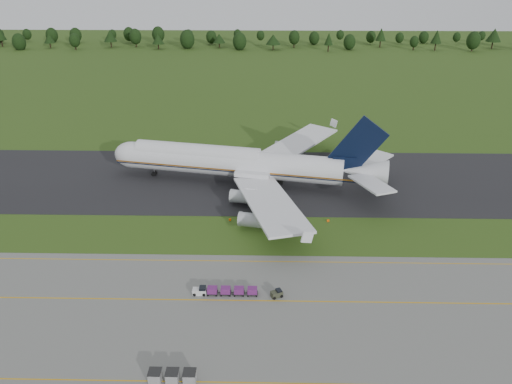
{
  "coord_description": "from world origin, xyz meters",
  "views": [
    {
      "loc": [
        6.38,
        -90.56,
        53.95
      ],
      "look_at": [
        4.52,
        2.0,
        9.09
      ],
      "focal_mm": 35.0,
      "sensor_mm": 36.0,
      "label": 1
    }
  ],
  "objects_px": {
    "baggage_train": "(224,291)",
    "utility_cart": "(277,294)",
    "uld_row": "(172,376)",
    "aircraft": "(239,163)",
    "edge_markers": "(279,220)"
  },
  "relations": [
    {
      "from": "baggage_train",
      "to": "utility_cart",
      "type": "distance_m",
      "value": 9.13
    },
    {
      "from": "aircraft",
      "to": "utility_cart",
      "type": "relative_size",
      "value": 31.76
    },
    {
      "from": "aircraft",
      "to": "baggage_train",
      "type": "distance_m",
      "value": 46.51
    },
    {
      "from": "utility_cart",
      "to": "uld_row",
      "type": "xyz_separation_m",
      "value": [
        -14.74,
        -19.16,
        0.38
      ]
    },
    {
      "from": "uld_row",
      "to": "baggage_train",
      "type": "bearing_deg",
      "value": 74.01
    },
    {
      "from": "aircraft",
      "to": "uld_row",
      "type": "xyz_separation_m",
      "value": [
        -5.85,
        -65.89,
        -4.76
      ]
    },
    {
      "from": "baggage_train",
      "to": "aircraft",
      "type": "bearing_deg",
      "value": 89.73
    },
    {
      "from": "aircraft",
      "to": "edge_markers",
      "type": "xyz_separation_m",
      "value": [
        9.88,
        -19.99,
        -5.44
      ]
    },
    {
      "from": "baggage_train",
      "to": "edge_markers",
      "type": "distance_m",
      "value": 28.14
    },
    {
      "from": "aircraft",
      "to": "edge_markers",
      "type": "relative_size",
      "value": 3.23
    },
    {
      "from": "baggage_train",
      "to": "uld_row",
      "type": "height_order",
      "value": "uld_row"
    },
    {
      "from": "utility_cart",
      "to": "uld_row",
      "type": "height_order",
      "value": "uld_row"
    },
    {
      "from": "utility_cart",
      "to": "edge_markers",
      "type": "distance_m",
      "value": 26.76
    },
    {
      "from": "aircraft",
      "to": "utility_cart",
      "type": "distance_m",
      "value": 47.84
    },
    {
      "from": "baggage_train",
      "to": "utility_cart",
      "type": "bearing_deg",
      "value": -2.99
    }
  ]
}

